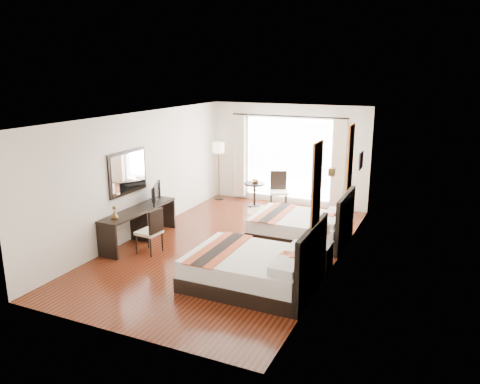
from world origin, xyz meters
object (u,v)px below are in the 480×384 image
at_px(television, 153,193).
at_px(floor_lamp, 219,151).
at_px(nightstand, 319,256).
at_px(bed_near, 256,269).
at_px(console_desk, 139,225).
at_px(desk_chair, 150,239).
at_px(window_chair, 278,198).
at_px(bed_far, 303,226).
at_px(fruit_bowl, 255,182).
at_px(vase, 319,244).
at_px(side_table, 255,194).
at_px(table_lamp, 324,230).

relative_size(television, floor_lamp, 0.46).
bearing_deg(nightstand, bed_near, -125.74).
height_order(console_desk, television, television).
height_order(desk_chair, window_chair, window_chair).
xyz_separation_m(desk_chair, window_chair, (1.34, 4.10, 0.02)).
bearing_deg(television, desk_chair, -174.38).
distance_m(bed_far, fruit_bowl, 2.84).
bearing_deg(vase, floor_lamp, 136.61).
relative_size(desk_chair, window_chair, 0.94).
bearing_deg(console_desk, bed_near, -17.07).
bearing_deg(window_chair, fruit_bowl, -110.60).
distance_m(floor_lamp, fruit_bowl, 1.46).
distance_m(bed_near, bed_far, 2.59).
bearing_deg(side_table, television, -111.94).
bearing_deg(console_desk, fruit_bowl, 70.60).
xyz_separation_m(bed_far, table_lamp, (0.80, -1.31, 0.45)).
relative_size(bed_near, console_desk, 1.01).
relative_size(bed_near, fruit_bowl, 10.84).
xyz_separation_m(table_lamp, window_chair, (-2.11, 3.33, -0.44)).
bearing_deg(table_lamp, side_table, 130.32).
bearing_deg(bed_far, desk_chair, -141.93).
relative_size(bed_far, desk_chair, 2.16).
distance_m(bed_far, television, 3.48).
xyz_separation_m(nightstand, console_desk, (-4.02, -0.17, 0.12)).
height_order(side_table, fruit_bowl, fruit_bowl).
distance_m(television, fruit_bowl, 3.32).
distance_m(bed_near, side_table, 4.98).
height_order(table_lamp, television, television).
bearing_deg(fruit_bowl, window_chair, 2.00).
height_order(nightstand, television, television).
bearing_deg(fruit_bowl, vase, -52.21).
bearing_deg(television, floor_lamp, -24.52).
bearing_deg(table_lamp, desk_chair, -167.45).
xyz_separation_m(table_lamp, television, (-4.04, 0.25, 0.23)).
relative_size(vase, console_desk, 0.05).
height_order(console_desk, desk_chair, desk_chair).
bearing_deg(window_chair, console_desk, -50.81).
relative_size(floor_lamp, fruit_bowl, 8.27).
xyz_separation_m(side_table, fruit_bowl, (0.02, 0.00, 0.36)).
bearing_deg(vase, desk_chair, -171.51).
distance_m(vase, side_table, 4.52).
bearing_deg(side_table, bed_near, -67.09).
bearing_deg(desk_chair, vase, -166.84).
bearing_deg(fruit_bowl, bed_far, -45.13).
xyz_separation_m(desk_chair, side_table, (0.65, 4.07, 0.04)).
bearing_deg(vase, fruit_bowl, 127.79).
bearing_deg(floor_lamp, table_lamp, -41.23).
xyz_separation_m(console_desk, fruit_bowl, (1.27, 3.61, 0.31)).
height_order(nightstand, console_desk, console_desk).
height_order(vase, side_table, side_table).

